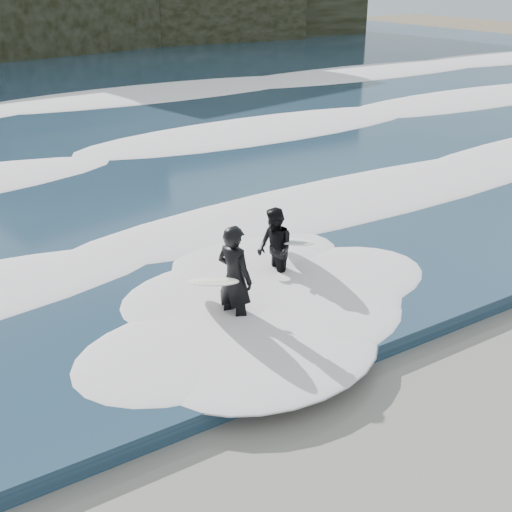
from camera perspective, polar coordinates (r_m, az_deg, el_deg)
name	(u,v)px	position (r m, az deg, el deg)	size (l,w,h in m)	color
foam_near	(133,235)	(13.92, -10.88, 1.87)	(60.00, 3.20, 0.20)	white
foam_mid	(42,158)	(20.29, -18.49, 8.26)	(60.00, 4.00, 0.24)	white
surfer_left	(231,279)	(10.52, -2.22, -2.07)	(1.08, 1.89, 1.87)	black
surfer_right	(277,248)	(12.02, 1.87, 0.70)	(1.29, 1.92, 1.59)	black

